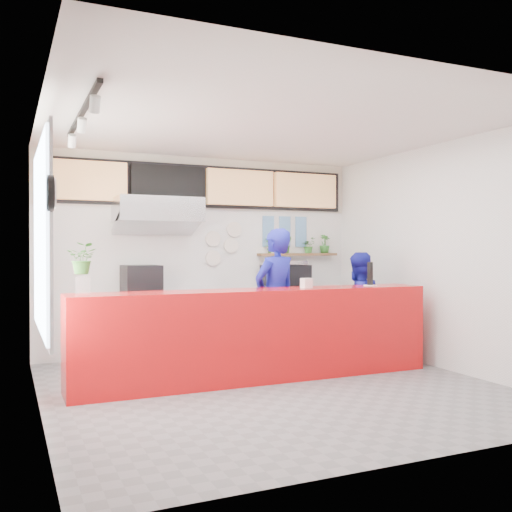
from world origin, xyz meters
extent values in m
plane|color=slate|center=(0.00, 0.00, 0.00)|extent=(5.00, 5.00, 0.00)
plane|color=silver|center=(0.00, 0.00, 3.00)|extent=(5.00, 5.00, 0.00)
plane|color=white|center=(0.00, 2.50, 1.50)|extent=(5.00, 0.00, 5.00)
plane|color=white|center=(-2.50, 0.00, 1.50)|extent=(0.00, 5.00, 5.00)
plane|color=white|center=(2.50, 0.00, 1.50)|extent=(0.00, 5.00, 5.00)
cube|color=red|center=(0.00, 0.40, 0.55)|extent=(4.50, 0.60, 1.10)
cube|color=beige|center=(0.00, 2.49, 2.60)|extent=(5.00, 0.02, 0.80)
cube|color=#B2B5BA|center=(-0.80, 2.20, 0.45)|extent=(1.80, 0.60, 0.90)
cube|color=black|center=(-1.03, 2.20, 1.13)|extent=(0.52, 0.52, 0.46)
cube|color=#B2B5BA|center=(-0.80, 2.15, 2.15)|extent=(1.20, 0.70, 0.35)
cube|color=#B2B5BA|center=(-0.80, 2.15, 1.95)|extent=(1.20, 0.69, 0.31)
cube|color=#B2B5BA|center=(1.50, 2.20, 0.45)|extent=(1.80, 0.60, 0.90)
cube|color=black|center=(1.27, 2.20, 1.12)|extent=(0.73, 0.56, 0.44)
cube|color=#B9BBC1|center=(1.27, 2.20, 1.38)|extent=(0.67, 0.53, 0.06)
cube|color=brown|center=(1.60, 2.40, 1.50)|extent=(1.40, 0.18, 0.04)
cube|color=tan|center=(-1.75, 2.38, 2.55)|extent=(1.10, 0.10, 0.55)
cube|color=black|center=(-0.59, 2.38, 2.55)|extent=(1.10, 0.10, 0.55)
cube|color=tan|center=(0.57, 2.38, 2.55)|extent=(1.10, 0.10, 0.55)
cube|color=tan|center=(1.73, 2.38, 2.55)|extent=(1.10, 0.10, 0.55)
cube|color=black|center=(0.00, 2.46, 2.55)|extent=(4.80, 0.04, 0.65)
cube|color=silver|center=(-2.47, 0.30, 1.70)|extent=(0.04, 2.20, 1.90)
cube|color=#B2B5BA|center=(-2.45, 0.30, 1.70)|extent=(0.03, 2.30, 2.00)
cylinder|color=black|center=(-2.46, -0.90, 2.05)|extent=(0.05, 0.30, 0.30)
cylinder|color=white|center=(-2.43, -0.90, 2.05)|extent=(0.02, 0.26, 0.26)
cube|color=black|center=(-2.10, 0.00, 2.94)|extent=(0.05, 2.40, 0.04)
cylinder|color=silver|center=(0.15, 2.47, 1.75)|extent=(0.24, 0.03, 0.24)
cylinder|color=silver|center=(0.45, 2.47, 1.65)|extent=(0.24, 0.03, 0.24)
cylinder|color=silver|center=(0.15, 2.47, 1.45)|extent=(0.24, 0.03, 0.24)
cylinder|color=silver|center=(0.50, 2.47, 1.90)|extent=(0.24, 0.03, 0.24)
cube|color=#598CBF|center=(1.10, 2.48, 2.00)|extent=(0.20, 0.02, 0.25)
cube|color=#598CBF|center=(1.40, 2.48, 2.00)|extent=(0.20, 0.02, 0.25)
cube|color=#598CBF|center=(1.70, 2.48, 2.00)|extent=(0.20, 0.02, 0.25)
cube|color=#598CBF|center=(1.10, 2.48, 1.75)|extent=(0.20, 0.02, 0.25)
cube|color=#598CBF|center=(1.40, 2.48, 1.75)|extent=(0.20, 0.02, 0.25)
cube|color=#598CBF|center=(1.70, 2.48, 1.75)|extent=(0.20, 0.02, 0.25)
imported|color=#151891|center=(0.47, 0.90, 0.93)|extent=(0.79, 0.64, 1.86)
imported|color=#151891|center=(1.75, 0.87, 0.77)|extent=(0.78, 0.62, 1.54)
imported|color=#2B6A25|center=(1.08, 2.40, 1.66)|extent=(0.17, 0.14, 0.27)
imported|color=#2B6A25|center=(1.41, 2.40, 1.66)|extent=(0.16, 0.13, 0.28)
imported|color=#2B6A25|center=(1.80, 2.40, 1.65)|extent=(0.29, 0.27, 0.26)
imported|color=#2B6A25|center=(2.11, 2.40, 1.68)|extent=(0.19, 0.17, 0.31)
cylinder|color=white|center=(-2.05, 0.39, 1.20)|extent=(0.17, 0.17, 0.19)
imported|color=#2B6A25|center=(-2.05, 0.39, 1.49)|extent=(0.38, 0.36, 0.34)
cube|color=white|center=(0.65, 0.38, 1.16)|extent=(0.16, 0.12, 0.12)
cylinder|color=white|center=(1.61, 0.39, 1.11)|extent=(0.23, 0.23, 0.01)
cylinder|color=black|center=(1.61, 0.39, 1.27)|extent=(0.09, 0.09, 0.30)
camera|label=1|loc=(-2.80, -5.89, 1.59)|focal=40.00mm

